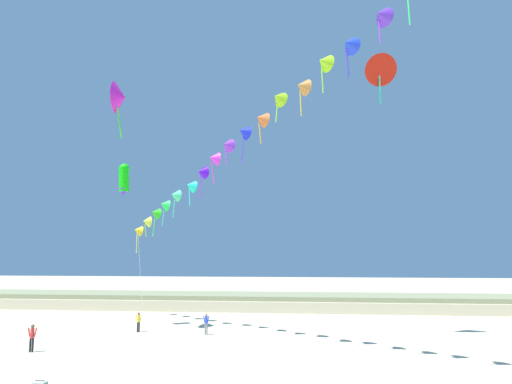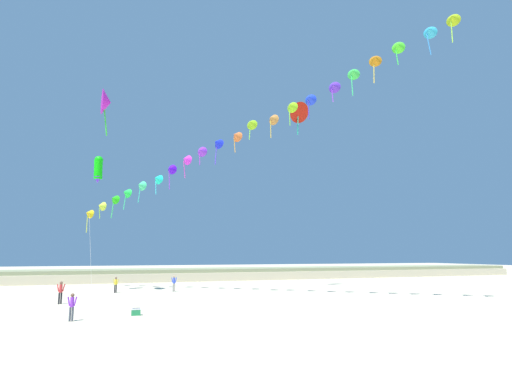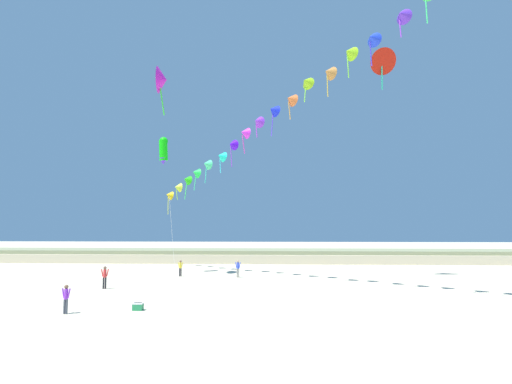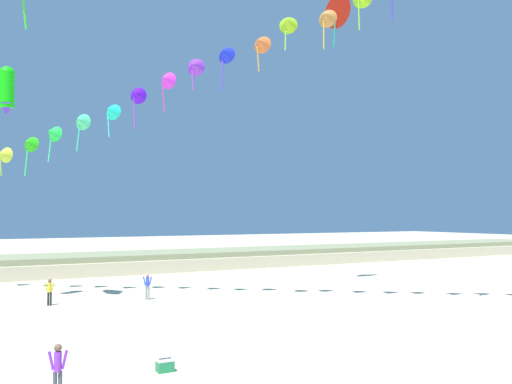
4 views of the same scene
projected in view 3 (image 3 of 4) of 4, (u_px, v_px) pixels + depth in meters
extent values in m
plane|color=beige|center=(268.00, 335.00, 17.75)|extent=(240.00, 240.00, 0.00)
cube|color=beige|center=(273.00, 257.00, 56.73)|extent=(120.00, 8.97, 1.19)
cube|color=gray|center=(273.00, 252.00, 56.80)|extent=(120.00, 7.63, 0.68)
cylinder|color=gray|center=(237.00, 273.00, 38.56)|extent=(0.12, 0.12, 0.84)
cylinder|color=gray|center=(239.00, 273.00, 38.50)|extent=(0.12, 0.12, 0.84)
cylinder|color=blue|center=(238.00, 266.00, 38.59)|extent=(0.22, 0.22, 0.59)
cylinder|color=blue|center=(236.00, 265.00, 38.67)|extent=(0.21, 0.14, 0.56)
cylinder|color=blue|center=(240.00, 265.00, 38.53)|extent=(0.21, 0.14, 0.56)
sphere|color=tan|center=(238.00, 261.00, 38.63)|extent=(0.23, 0.23, 0.23)
cylinder|color=#474C56|center=(64.00, 307.00, 22.18)|extent=(0.12, 0.12, 0.81)
cylinder|color=#474C56|center=(67.00, 307.00, 22.15)|extent=(0.12, 0.12, 0.81)
cylinder|color=purple|center=(66.00, 294.00, 22.22)|extent=(0.21, 0.21, 0.57)
cylinder|color=purple|center=(63.00, 293.00, 22.27)|extent=(0.20, 0.11, 0.54)
cylinder|color=purple|center=(69.00, 293.00, 22.19)|extent=(0.20, 0.11, 0.54)
sphere|color=brown|center=(66.00, 287.00, 22.26)|extent=(0.22, 0.22, 0.22)
cylinder|color=black|center=(180.00, 272.00, 39.42)|extent=(0.12, 0.12, 0.79)
cylinder|color=black|center=(181.00, 272.00, 39.40)|extent=(0.12, 0.12, 0.79)
cylinder|color=yellow|center=(180.00, 265.00, 39.47)|extent=(0.21, 0.21, 0.56)
cylinder|color=yellow|center=(179.00, 265.00, 39.50)|extent=(0.20, 0.10, 0.53)
cylinder|color=yellow|center=(182.00, 265.00, 39.45)|extent=(0.20, 0.10, 0.53)
sphere|color=brown|center=(180.00, 261.00, 39.51)|extent=(0.21, 0.21, 0.21)
cylinder|color=black|center=(103.00, 283.00, 31.32)|extent=(0.13, 0.13, 0.88)
cylinder|color=black|center=(106.00, 283.00, 31.34)|extent=(0.13, 0.13, 0.88)
cylinder|color=red|center=(105.00, 273.00, 31.40)|extent=(0.23, 0.23, 0.63)
cylinder|color=red|center=(102.00, 273.00, 31.38)|extent=(0.22, 0.12, 0.59)
cylinder|color=red|center=(107.00, 273.00, 31.42)|extent=(0.22, 0.12, 0.59)
sphere|color=brown|center=(105.00, 268.00, 31.43)|extent=(0.24, 0.24, 0.24)
cone|color=yellow|center=(169.00, 195.00, 48.92)|extent=(1.40, 1.41, 1.21)
cylinder|color=#DAE539|center=(168.00, 206.00, 48.91)|extent=(0.08, 0.11, 2.11)
cone|color=#C7E034|center=(178.00, 187.00, 47.44)|extent=(1.32, 1.34, 1.15)
cylinder|color=#A3E539|center=(177.00, 195.00, 47.48)|extent=(0.20, 0.23, 1.29)
cone|color=#25CC15|center=(187.00, 180.00, 45.73)|extent=(1.43, 1.41, 1.22)
cylinder|color=#39E553|center=(186.00, 191.00, 45.73)|extent=(0.26, 0.22, 2.05)
cone|color=#22EA48|center=(196.00, 173.00, 44.42)|extent=(1.39, 1.42, 1.21)
cylinder|color=#39E583|center=(195.00, 183.00, 44.43)|extent=(0.25, 0.12, 1.77)
cone|color=#41DE8A|center=(207.00, 164.00, 42.69)|extent=(1.36, 1.35, 1.17)
cylinder|color=#39E5B2|center=(206.00, 175.00, 42.70)|extent=(0.24, 0.20, 1.82)
cone|color=#19F0C4|center=(221.00, 156.00, 41.59)|extent=(1.40, 1.42, 1.21)
cylinder|color=#39E0E5|center=(220.00, 166.00, 41.61)|extent=(0.18, 0.15, 1.55)
cone|color=#4C0DE7|center=(232.00, 145.00, 40.18)|extent=(1.30, 1.23, 1.10)
cylinder|color=#9439E5|center=(231.00, 157.00, 40.18)|extent=(0.20, 0.20, 2.04)
cone|color=#E72FE4|center=(244.00, 133.00, 38.52)|extent=(1.29, 1.35, 1.15)
cylinder|color=#E539BA|center=(243.00, 144.00, 38.53)|extent=(0.29, 0.25, 1.81)
cone|color=purple|center=(258.00, 121.00, 37.00)|extent=(1.32, 1.25, 1.12)
cylinder|color=#BC39E5|center=(257.00, 131.00, 37.03)|extent=(0.17, 0.17, 1.29)
cone|color=#1728EE|center=(273.00, 110.00, 35.79)|extent=(1.40, 1.43, 1.22)
cylinder|color=#5539E5|center=(272.00, 124.00, 35.79)|extent=(0.23, 0.15, 2.13)
cone|color=orange|center=(291.00, 99.00, 33.91)|extent=(1.37, 1.41, 1.20)
cylinder|color=gold|center=(289.00, 111.00, 33.93)|extent=(0.22, 0.13, 1.50)
cone|color=#96D51B|center=(306.00, 82.00, 32.87)|extent=(1.42, 1.38, 1.21)
cylinder|color=#81E539|center=(305.00, 94.00, 32.90)|extent=(0.21, 0.20, 1.46)
cone|color=#C47C36|center=(329.00, 72.00, 31.24)|extent=(1.29, 1.35, 1.16)
cylinder|color=gold|center=(327.00, 86.00, 31.26)|extent=(0.13, 0.17, 1.68)
cone|color=#98E11B|center=(349.00, 52.00, 29.72)|extent=(1.33, 1.37, 1.17)
cylinder|color=#7CE539|center=(348.00, 67.00, 29.73)|extent=(0.14, 0.10, 1.67)
cone|color=blue|center=(372.00, 38.00, 28.51)|extent=(1.32, 1.29, 1.13)
cylinder|color=#4839E5|center=(371.00, 54.00, 28.52)|extent=(0.20, 0.26, 1.74)
cone|color=#602DCB|center=(402.00, 15.00, 26.79)|extent=(1.30, 1.29, 1.12)
cylinder|color=#9939E5|center=(400.00, 28.00, 26.82)|extent=(0.12, 0.18, 1.30)
cylinder|color=#39E571|center=(426.00, 9.00, 25.54)|extent=(0.11, 0.13, 1.94)
cylinder|color=silver|center=(172.00, 231.00, 48.39)|extent=(0.80, 0.27, 8.87)
cone|color=#D41DBA|center=(162.00, 80.00, 39.97)|extent=(1.23, 2.79, 2.70)
cone|color=#38E52D|center=(162.00, 80.00, 39.97)|extent=(0.73, 1.54, 1.49)
cylinder|color=#38E52D|center=(162.00, 99.00, 39.79)|extent=(0.53, 0.55, 3.16)
cone|color=red|center=(381.00, 61.00, 38.43)|extent=(2.88, 2.39, 2.65)
cone|color=#2DE5A8|center=(381.00, 61.00, 38.43)|extent=(1.59, 1.36, 1.48)
cylinder|color=#2DE5A8|center=(382.00, 77.00, 38.29)|extent=(0.16, 0.39, 2.40)
cylinder|color=#11DE0E|center=(163.00, 150.00, 42.26)|extent=(1.07, 1.23, 2.23)
sphere|color=#11DE0E|center=(164.00, 141.00, 42.35)|extent=(0.91, 0.91, 0.91)
cone|color=#5E2DE5|center=(163.00, 161.00, 42.16)|extent=(0.93, 0.93, 0.69)
sphere|color=black|center=(164.00, 139.00, 42.38)|extent=(0.19, 0.19, 0.19)
cube|color=#23844C|center=(138.00, 307.00, 23.14)|extent=(0.56, 0.40, 0.36)
cube|color=silver|center=(138.00, 303.00, 23.16)|extent=(0.58, 0.41, 0.06)
cylinder|color=black|center=(138.00, 302.00, 23.17)|extent=(0.45, 0.03, 0.03)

